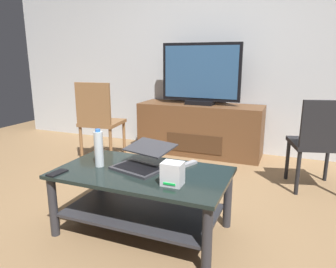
{
  "coord_description": "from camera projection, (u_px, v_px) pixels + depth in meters",
  "views": [
    {
      "loc": [
        0.95,
        -1.95,
        1.22
      ],
      "look_at": [
        0.01,
        0.36,
        0.6
      ],
      "focal_mm": 33.3,
      "sensor_mm": 36.0,
      "label": 1
    }
  ],
  "objects": [
    {
      "name": "side_chair",
      "position": [
        99.0,
        118.0,
        3.63
      ],
      "size": [
        0.49,
        0.49,
        0.95
      ],
      "color": "brown",
      "rests_on": "ground"
    },
    {
      "name": "cell_phone",
      "position": [
        57.0,
        173.0,
        2.11
      ],
      "size": [
        0.08,
        0.15,
        0.01
      ],
      "primitive_type": "cube",
      "rotation": [
        0.0,
        0.0,
        -0.1
      ],
      "color": "black",
      "rests_on": "coffee_table"
    },
    {
      "name": "media_cabinet",
      "position": [
        200.0,
        129.0,
        4.02
      ],
      "size": [
        1.56,
        0.51,
        0.64
      ],
      "color": "brown",
      "rests_on": "ground"
    },
    {
      "name": "dining_chair",
      "position": [
        319.0,
        140.0,
        2.82
      ],
      "size": [
        0.54,
        0.54,
        0.87
      ],
      "color": "black",
      "rests_on": "ground"
    },
    {
      "name": "water_bottle_near",
      "position": [
        99.0,
        149.0,
        2.22
      ],
      "size": [
        0.06,
        0.06,
        0.28
      ],
      "color": "silver",
      "rests_on": "coffee_table"
    },
    {
      "name": "coffee_table",
      "position": [
        142.0,
        190.0,
        2.18
      ],
      "size": [
        1.19,
        0.67,
        0.45
      ],
      "color": "black",
      "rests_on": "ground"
    },
    {
      "name": "router_box",
      "position": [
        173.0,
        174.0,
        1.9
      ],
      "size": [
        0.13,
        0.11,
        0.15
      ],
      "color": "silver",
      "rests_on": "coffee_table"
    },
    {
      "name": "laptop",
      "position": [
        143.0,
        160.0,
        2.21
      ],
      "size": [
        0.43,
        0.45,
        0.16
      ],
      "color": "#333338",
      "rests_on": "coffee_table"
    },
    {
      "name": "television",
      "position": [
        201.0,
        75.0,
        3.83
      ],
      "size": [
        0.99,
        0.2,
        0.75
      ],
      "color": "black",
      "rests_on": "media_cabinet"
    },
    {
      "name": "back_wall",
      "position": [
        220.0,
        43.0,
        3.99
      ],
      "size": [
        6.4,
        0.12,
        2.8
      ],
      "primitive_type": "cube",
      "color": "silver",
      "rests_on": "ground"
    },
    {
      "name": "tv_remote",
      "position": [
        188.0,
        164.0,
        2.27
      ],
      "size": [
        0.11,
        0.16,
        0.02
      ],
      "primitive_type": "cube",
      "rotation": [
        0.0,
        0.0,
        -0.42
      ],
      "color": "#99999E",
      "rests_on": "coffee_table"
    },
    {
      "name": "ground_plane",
      "position": [
        150.0,
        221.0,
        2.39
      ],
      "size": [
        7.68,
        7.68,
        0.0
      ],
      "primitive_type": "plane",
      "color": "olive"
    }
  ]
}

